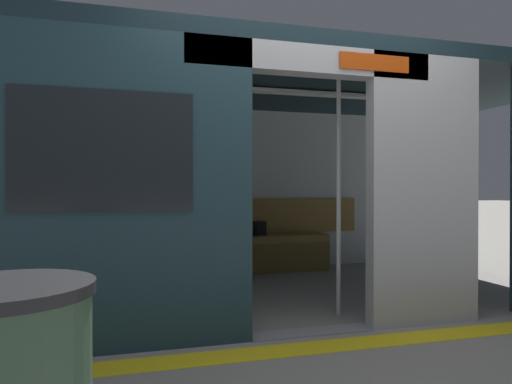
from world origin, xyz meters
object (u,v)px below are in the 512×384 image
Objects in this scene: grab_pole_door at (245,191)px; train_car at (255,146)px; handbag at (255,228)px; book at (202,235)px; person_seated at (230,219)px; grab_pole_far at (339,191)px; bench_seat at (235,245)px.

train_car is at bearing -110.60° from grab_pole_door.
grab_pole_door reaches higher than handbag.
book is at bearing -90.41° from grab_pole_door.
grab_pole_door is at bearing 109.79° from book.
person_seated is 0.58× the size of grab_pole_far.
handbag is 2.27m from grab_pole_door.
grab_pole_door reaches higher than book.
handbag is (-0.28, -0.05, 0.19)m from bench_seat.
grab_pole_door is (0.33, 2.01, 0.34)m from person_seated.
train_car is at bearing 74.45° from handbag.
handbag is at bearing -105.55° from train_car.
handbag is at bearing -163.37° from person_seated.
train_car is 3.13× the size of grab_pole_far.
train_car is at bearing 125.63° from book.
bench_seat is 2.02× the size of person_seated.
book is (0.31, -0.12, -0.20)m from person_seated.
grab_pole_door is 0.80m from grab_pole_far.
book reaches higher than bench_seat.
person_seated is 5.40× the size of book.
book is at bearing -69.57° from grab_pole_far.
person_seated is (0.07, 0.05, 0.33)m from bench_seat.
bench_seat is at bearing -170.05° from book.
handbag reaches higher than book.
grab_pole_far reaches higher than person_seated.
handbag is at bearing -161.35° from book.
train_car is at bearing 90.98° from person_seated.
train_car reaches higher than book.
book is (0.66, -0.02, -0.07)m from handbag.
train_car reaches higher than grab_pole_far.
handbag is at bearing -86.55° from grab_pole_far.
book is 2.33m from grab_pole_far.
book is (0.39, -0.07, 0.12)m from bench_seat.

